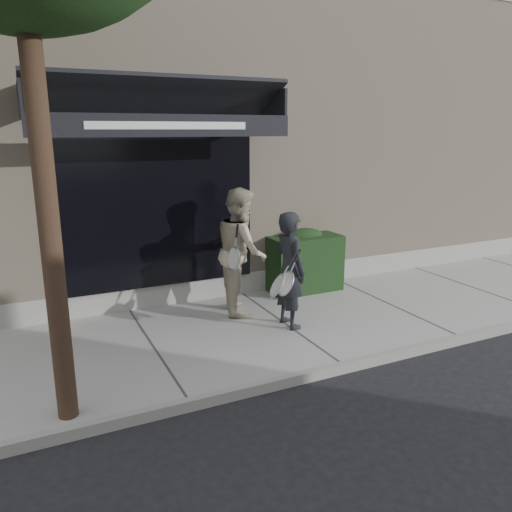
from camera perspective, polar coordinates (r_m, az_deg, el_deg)
ground at (r=7.70m, az=3.08°, el=-8.36°), size 80.00×80.00×0.00m
sidewalk at (r=7.67m, az=3.08°, el=-7.94°), size 20.00×3.00×0.12m
curb at (r=6.48m, az=9.80°, el=-12.44°), size 20.00×0.10×0.14m
building_facade at (r=11.70m, az=-8.76°, el=13.02°), size 14.30×8.04×5.64m
hedge at (r=9.04m, az=5.48°, el=-0.55°), size 1.30×0.70×1.14m
pedestrian_front at (r=7.25m, az=3.88°, el=-1.62°), size 0.70×0.77×1.72m
pedestrian_back at (r=7.83m, az=-1.70°, el=0.61°), size 0.99×1.13×1.98m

